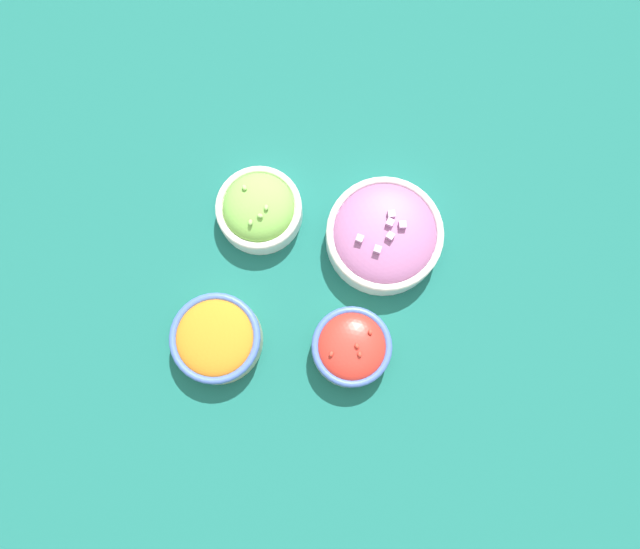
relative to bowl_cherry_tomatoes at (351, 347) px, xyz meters
The scene contains 5 objects.
ground_plane 0.13m from the bowl_cherry_tomatoes, 144.32° to the right, with size 3.00×3.00×0.00m, color #196056.
bowl_cherry_tomatoes is the anchor object (origin of this frame).
bowl_red_onion 0.19m from the bowl_cherry_tomatoes, behind, with size 0.19×0.19×0.08m.
bowl_lettuce 0.28m from the bowl_cherry_tomatoes, 133.78° to the right, with size 0.15×0.15×0.08m.
bowl_carrots 0.22m from the bowl_cherry_tomatoes, 80.88° to the right, with size 0.15×0.15×0.06m.
Camera 1 is at (0.18, 0.04, 1.04)m, focal length 35.00 mm.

